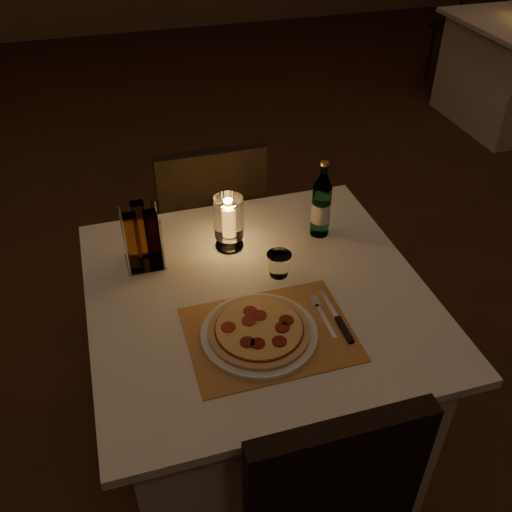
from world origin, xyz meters
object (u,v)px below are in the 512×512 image
object	(u,v)px
plate	(259,334)
tumbler	(279,264)
chair_far	(209,217)
pizza	(259,330)
hurricane_candle	(229,219)
water_bottle	(321,206)
main_table	(258,372)

from	to	relation	value
plate	tumbler	world-z (taller)	tumbler
chair_far	tumbler	xyz separation A→B (m)	(0.09, -0.65, 0.23)
pizza	hurricane_candle	size ratio (longest dim) A/B	1.51
chair_far	tumbler	world-z (taller)	chair_far
plate	pizza	bearing A→B (deg)	-72.14
pizza	hurricane_candle	xyz separation A→B (m)	(0.02, 0.42, 0.08)
chair_far	pizza	bearing A→B (deg)	-93.20
tumbler	water_bottle	world-z (taller)	water_bottle
main_table	pizza	bearing A→B (deg)	-105.50
main_table	tumbler	xyz separation A→B (m)	(0.09, 0.06, 0.40)
plate	water_bottle	bearing A→B (deg)	50.67
plate	hurricane_candle	distance (m)	0.44
pizza	hurricane_candle	world-z (taller)	hurricane_candle
pizza	tumbler	world-z (taller)	tumbler
chair_far	water_bottle	size ratio (longest dim) A/B	3.31
chair_far	plate	world-z (taller)	chair_far
hurricane_candle	plate	bearing A→B (deg)	-93.33
tumbler	hurricane_candle	xyz separation A→B (m)	(-0.11, 0.18, 0.07)
plate	water_bottle	xyz separation A→B (m)	(0.34, 0.41, 0.10)
tumbler	water_bottle	distance (m)	0.27
main_table	water_bottle	world-z (taller)	water_bottle
pizza	tumbler	xyz separation A→B (m)	(0.14, 0.24, 0.01)
main_table	chair_far	bearing A→B (deg)	90.00
tumbler	hurricane_candle	size ratio (longest dim) A/B	0.41
main_table	pizza	size ratio (longest dim) A/B	3.57
water_bottle	chair_far	bearing A→B (deg)	120.64
water_bottle	hurricane_candle	distance (m)	0.31
main_table	pizza	distance (m)	0.44
main_table	plate	distance (m)	0.42
chair_far	hurricane_candle	size ratio (longest dim) A/B	4.85
chair_far	hurricane_candle	xyz separation A→B (m)	(-0.03, -0.47, 0.30)
chair_far	tumbler	size ratio (longest dim) A/B	11.72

